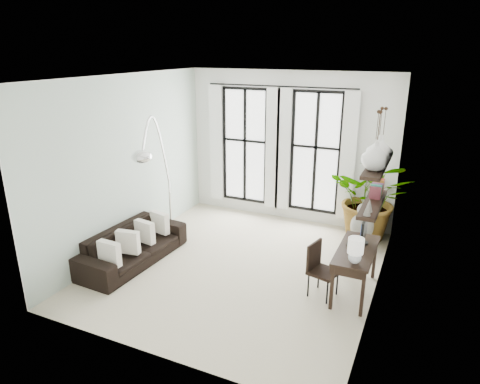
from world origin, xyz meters
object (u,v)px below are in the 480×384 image
Objects in this scene: buddha at (362,228)px; plant at (372,198)px; desk at (356,253)px; arc_lamp at (155,147)px; sofa at (133,245)px; desk_chair at (319,266)px.

plant is at bearing 80.19° from buddha.
plant reaches higher than desk.
arc_lamp reaches higher than buddha.
desk is 0.50× the size of arc_lamp.
arc_lamp is at bearing -5.43° from sofa.
desk_chair is at bearing -6.76° from arc_lamp.
sofa is at bearing -172.00° from desk.
buddha is at bearing -54.12° from sofa.
desk_chair reaches higher than sofa.
desk_chair is at bearing -157.36° from desk.
sofa is at bearing -98.36° from arc_lamp.
arc_lamp reaches higher than desk_chair.
arc_lamp is at bearing 177.32° from desk.
desk reaches higher than sofa.
buddha is at bearing 95.32° from desk_chair.
arc_lamp is at bearing -172.55° from desk_chair.
buddha reaches higher than desk_chair.
desk is 1.50× the size of desk_chair.
sofa is at bearing -147.05° from buddha.
arc_lamp reaches higher than desk.
sofa is 1.68× the size of desk.
arc_lamp is 4.14m from buddha.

